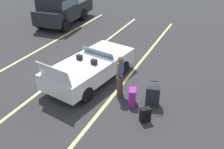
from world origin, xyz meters
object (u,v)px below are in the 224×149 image
traveler_person (120,74)px  parked_pickup_truck_near (62,8)px  suitcase_small_carryon (145,115)px  convertible_car (93,66)px  suitcase_medium_bright (132,97)px  suitcase_large_black (153,96)px

traveler_person → parked_pickup_truck_near: bearing=-41.1°
suitcase_small_carryon → parked_pickup_truck_near: bearing=-175.1°
traveler_person → convertible_car: bearing=-24.6°
suitcase_medium_bright → traveler_person: bearing=-42.3°
convertible_car → parked_pickup_truck_near: parked_pickup_truck_near is taller
suitcase_large_black → suitcase_medium_bright: 0.71m
traveler_person → suitcase_large_black: bearing=179.0°
suitcase_small_carryon → traveler_person: (0.99, 1.33, 0.68)m
convertible_car → suitcase_large_black: convertible_car is taller
suitcase_medium_bright → parked_pickup_truck_near: size_ratio=0.12×
suitcase_medium_bright → suitcase_large_black: bearing=-175.1°
convertible_car → traveler_person: traveler_person is taller
suitcase_small_carryon → suitcase_medium_bright: bearing=-177.8°
parked_pickup_truck_near → convertible_car: bearing=39.2°
suitcase_large_black → suitcase_small_carryon: suitcase_large_black is taller
suitcase_medium_bright → traveler_person: (0.30, 0.62, 0.62)m
convertible_car → parked_pickup_truck_near: 7.83m
suitcase_large_black → suitcase_medium_bright: bearing=97.4°
parked_pickup_truck_near → suitcase_medium_bright: bearing=43.7°
parked_pickup_truck_near → traveler_person: bearing=42.6°
convertible_car → suitcase_medium_bright: size_ratio=7.04×
suitcase_large_black → suitcase_small_carryon: (-0.94, -0.05, -0.12)m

